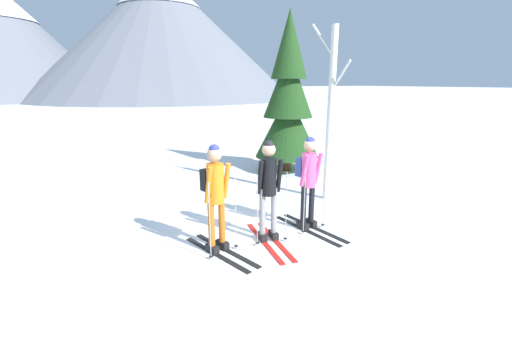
# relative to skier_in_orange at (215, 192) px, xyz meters

# --- Properties ---
(ground_plane) EXTENTS (400.00, 400.00, 0.00)m
(ground_plane) POSITION_rel_skier_in_orange_xyz_m (0.91, -0.06, -1.06)
(ground_plane) COLOR white
(skier_in_orange) EXTENTS (0.76, 1.67, 1.85)m
(skier_in_orange) POSITION_rel_skier_in_orange_xyz_m (0.00, 0.00, 0.00)
(skier_in_orange) COLOR black
(skier_in_orange) RESTS_ON ground
(skier_in_black) EXTENTS (0.60, 1.73, 1.84)m
(skier_in_black) POSITION_rel_skier_in_orange_xyz_m (0.98, -0.05, -0.03)
(skier_in_black) COLOR red
(skier_in_black) RESTS_ON ground
(skier_in_pink) EXTENTS (0.60, 1.75, 1.82)m
(skier_in_pink) POSITION_rel_skier_in_orange_xyz_m (1.93, 0.07, -0.02)
(skier_in_pink) COLOR black
(skier_in_pink) RESTS_ON ground
(pine_tree_near) EXTENTS (2.02, 2.02, 4.89)m
(pine_tree_near) POSITION_rel_skier_in_orange_xyz_m (4.10, 4.17, 1.18)
(pine_tree_near) COLOR #51381E
(pine_tree_near) RESTS_ON ground
(birch_tree_tall) EXTENTS (0.39, 0.98, 4.07)m
(birch_tree_tall) POSITION_rel_skier_in_orange_xyz_m (3.43, 1.32, 1.01)
(birch_tree_tall) COLOR silver
(birch_tree_tall) RESTS_ON ground
(mountain_ridge_distant) EXTENTS (66.74, 51.91, 20.42)m
(mountain_ridge_distant) POSITION_rel_skier_in_orange_xyz_m (2.70, 61.94, 9.26)
(mountain_ridge_distant) COLOR slate
(mountain_ridge_distant) RESTS_ON ground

